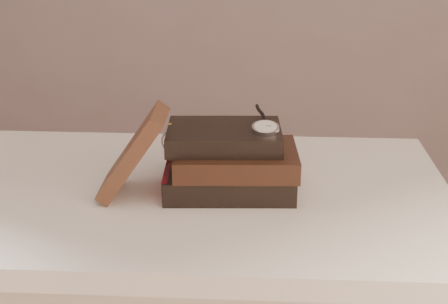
{
  "coord_description": "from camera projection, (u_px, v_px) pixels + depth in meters",
  "views": [
    {
      "loc": [
        0.14,
        -0.74,
        1.25
      ],
      "look_at": [
        0.07,
        0.35,
        0.82
      ],
      "focal_mm": 51.23,
      "sensor_mm": 36.0,
      "label": 1
    }
  ],
  "objects": [
    {
      "name": "eyeglasses",
      "position": [
        186.0,
        140.0,
        1.25
      ],
      "size": [
        0.11,
        0.12,
        0.05
      ],
      "color": "silver",
      "rests_on": "book_stack"
    },
    {
      "name": "pocket_watch",
      "position": [
        265.0,
        126.0,
        1.15
      ],
      "size": [
        0.05,
        0.15,
        0.02
      ],
      "color": "silver",
      "rests_on": "book_stack"
    },
    {
      "name": "table",
      "position": [
        186.0,
        231.0,
        1.24
      ],
      "size": [
        1.0,
        0.6,
        0.75
      ],
      "color": "white",
      "rests_on": "ground"
    },
    {
      "name": "book_stack",
      "position": [
        230.0,
        162.0,
        1.18
      ],
      "size": [
        0.25,
        0.18,
        0.12
      ],
      "color": "black",
      "rests_on": "table"
    },
    {
      "name": "journal",
      "position": [
        133.0,
        153.0,
        1.15
      ],
      "size": [
        0.13,
        0.12,
        0.17
      ],
      "primitive_type": "cube",
      "rotation": [
        0.0,
        0.61,
        0.03
      ],
      "color": "#3B2116",
      "rests_on": "table"
    }
  ]
}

